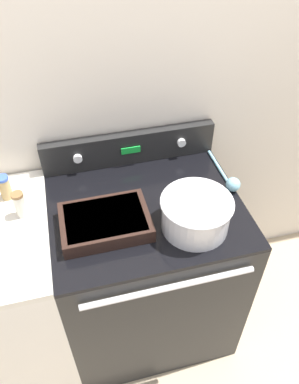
{
  "coord_description": "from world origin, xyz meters",
  "views": [
    {
      "loc": [
        -0.26,
        -0.74,
        2.03
      ],
      "look_at": [
        0.02,
        0.36,
        0.97
      ],
      "focal_mm": 35.0,
      "sensor_mm": 36.0,
      "label": 1
    }
  ],
  "objects_px": {
    "mixing_bowl": "(196,212)",
    "casserole_dish": "(105,221)",
    "ladle": "(231,182)",
    "spice_jar_brown_cap": "(20,204)",
    "spice_jar_blue_cap": "(5,187)"
  },
  "relations": [
    {
      "from": "ladle",
      "to": "spice_jar_brown_cap",
      "type": "distance_m",
      "value": 0.89
    },
    {
      "from": "ladle",
      "to": "casserole_dish",
      "type": "bearing_deg",
      "value": -169.83
    },
    {
      "from": "casserole_dish",
      "to": "spice_jar_brown_cap",
      "type": "height_order",
      "value": "spice_jar_brown_cap"
    },
    {
      "from": "mixing_bowl",
      "to": "casserole_dish",
      "type": "distance_m",
      "value": 0.36
    },
    {
      "from": "ladle",
      "to": "spice_jar_brown_cap",
      "type": "bearing_deg",
      "value": 177.5
    },
    {
      "from": "ladle",
      "to": "spice_jar_blue_cap",
      "type": "height_order",
      "value": "spice_jar_blue_cap"
    },
    {
      "from": "ladle",
      "to": "spice_jar_brown_cap",
      "type": "relative_size",
      "value": 2.71
    },
    {
      "from": "spice_jar_blue_cap",
      "to": "casserole_dish",
      "type": "bearing_deg",
      "value": -35.01
    },
    {
      "from": "mixing_bowl",
      "to": "ladle",
      "type": "height_order",
      "value": "mixing_bowl"
    },
    {
      "from": "mixing_bowl",
      "to": "spice_jar_brown_cap",
      "type": "distance_m",
      "value": 0.7
    },
    {
      "from": "mixing_bowl",
      "to": "ladle",
      "type": "bearing_deg",
      "value": 38.59
    },
    {
      "from": "mixing_bowl",
      "to": "casserole_dish",
      "type": "xyz_separation_m",
      "value": [
        -0.34,
        0.08,
        -0.04
      ]
    },
    {
      "from": "mixing_bowl",
      "to": "spice_jar_blue_cap",
      "type": "distance_m",
      "value": 0.8
    },
    {
      "from": "mixing_bowl",
      "to": "spice_jar_blue_cap",
      "type": "xyz_separation_m",
      "value": [
        -0.72,
        0.35,
        -0.01
      ]
    },
    {
      "from": "mixing_bowl",
      "to": "spice_jar_blue_cap",
      "type": "bearing_deg",
      "value": 154.3
    }
  ]
}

